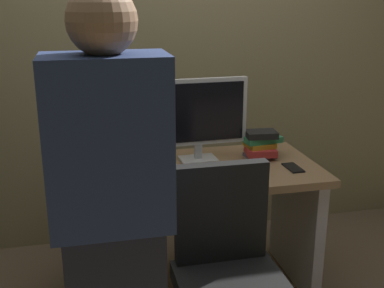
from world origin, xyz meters
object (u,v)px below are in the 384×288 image
object	(u,v)px
desk	(190,208)
cup_near_keyboard	(116,177)
cup_by_monitor	(114,162)
book_stack	(261,144)
monitor	(198,116)
keyboard	(193,176)
person_at_desk	(113,227)
cell_phone	(293,168)
mouse	(253,169)

from	to	relation	value
desk	cup_near_keyboard	size ratio (longest dim) A/B	13.72
cup_by_monitor	book_stack	bearing A→B (deg)	0.44
cup_near_keyboard	book_stack	world-z (taller)	book_stack
monitor	cup_by_monitor	distance (m)	0.51
cup_near_keyboard	keyboard	bearing A→B (deg)	4.12
person_at_desk	cell_phone	size ratio (longest dim) A/B	11.38
person_at_desk	keyboard	size ratio (longest dim) A/B	3.81
keyboard	book_stack	xyz separation A→B (m)	(0.44, 0.23, 0.07)
monitor	cup_near_keyboard	xyz separation A→B (m)	(-0.47, -0.28, -0.21)
monitor	book_stack	size ratio (longest dim) A/B	2.44
desk	mouse	bearing A→B (deg)	-21.24
keyboard	cup_by_monitor	bearing A→B (deg)	150.82
mouse	book_stack	world-z (taller)	book_stack
person_at_desk	cup_near_keyboard	bearing A→B (deg)	84.83
monitor	cell_phone	xyz separation A→B (m)	(0.46, -0.23, -0.25)
cup_by_monitor	cup_near_keyboard	bearing A→B (deg)	-91.55
book_stack	cell_phone	size ratio (longest dim) A/B	1.54
desk	cell_phone	distance (m)	0.59
keyboard	cell_phone	size ratio (longest dim) A/B	2.99
cell_phone	monitor	bearing A→B (deg)	151.87
mouse	monitor	bearing A→B (deg)	136.03
monitor	cup_near_keyboard	bearing A→B (deg)	-149.17
desk	keyboard	xyz separation A→B (m)	(-0.02, -0.14, 0.24)
person_at_desk	monitor	bearing A→B (deg)	60.35
keyboard	book_stack	size ratio (longest dim) A/B	1.94
person_at_desk	monitor	xyz separation A→B (m)	(0.53, 0.92, 0.14)
person_at_desk	cup_near_keyboard	xyz separation A→B (m)	(0.06, 0.64, -0.06)
keyboard	cup_by_monitor	xyz separation A→B (m)	(-0.37, 0.23, 0.03)
monitor	keyboard	distance (m)	0.36
cup_near_keyboard	cup_by_monitor	world-z (taller)	cup_near_keyboard
keyboard	cell_phone	world-z (taller)	keyboard
cup_near_keyboard	cell_phone	size ratio (longest dim) A/B	0.70
cell_phone	person_at_desk	bearing A→B (deg)	-146.39
monitor	cup_near_keyboard	world-z (taller)	monitor
monitor	keyboard	bearing A→B (deg)	-109.18
book_stack	cup_by_monitor	bearing A→B (deg)	-179.56
person_at_desk	book_stack	bearing A→B (deg)	45.78
person_at_desk	cup_by_monitor	bearing A→B (deg)	85.85
desk	book_stack	size ratio (longest dim) A/B	6.20
monitor	mouse	distance (m)	0.41
monitor	cup_by_monitor	xyz separation A→B (m)	(-0.46, -0.03, -0.22)
mouse	cup_by_monitor	world-z (taller)	cup_by_monitor
person_at_desk	mouse	size ratio (longest dim) A/B	16.39
cup_near_keyboard	cup_by_monitor	bearing A→B (deg)	88.45
desk	monitor	world-z (taller)	monitor
monitor	cell_phone	bearing A→B (deg)	-26.55
mouse	book_stack	bearing A→B (deg)	60.56
person_at_desk	cell_phone	xyz separation A→B (m)	(0.98, 0.69, -0.11)
person_at_desk	cup_by_monitor	xyz separation A→B (m)	(0.07, 0.90, -0.07)
keyboard	cell_phone	bearing A→B (deg)	4.41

